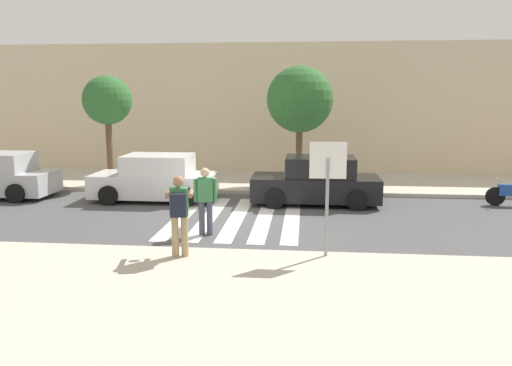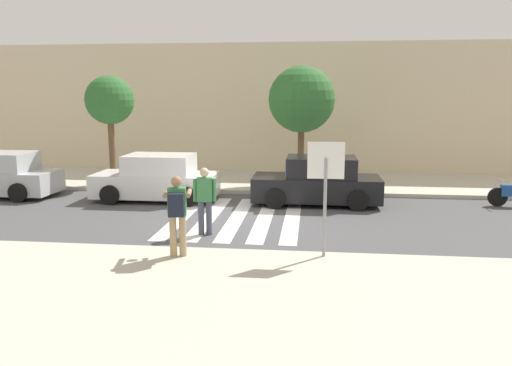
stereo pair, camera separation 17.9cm
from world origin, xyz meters
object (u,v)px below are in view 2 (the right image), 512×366
object	(u,v)px
photographer_with_backpack	(177,209)
street_tree_west	(110,101)
parked_car_white	(157,179)
pedestrian_crossing	(205,197)
street_tree_center	(302,100)
stop_sign	(326,174)
parked_car_black	(318,182)

from	to	relation	value
photographer_with_backpack	street_tree_west	distance (m)	9.93
photographer_with_backpack	parked_car_white	distance (m)	6.61
pedestrian_crossing	street_tree_west	size ratio (longest dim) A/B	0.42
street_tree_west	photographer_with_backpack	bearing A→B (deg)	-59.97
pedestrian_crossing	street_tree_center	size ratio (longest dim) A/B	0.39
stop_sign	parked_car_white	world-z (taller)	stop_sign
parked_car_black	stop_sign	bearing A→B (deg)	-89.06
parked_car_white	street_tree_west	xyz separation A→B (m)	(-2.46, 2.26, 2.55)
street_tree_west	pedestrian_crossing	bearing A→B (deg)	-51.43
street_tree_west	street_tree_center	distance (m)	7.22
street_tree_west	parked_car_black	bearing A→B (deg)	-16.06
street_tree_center	pedestrian_crossing	bearing A→B (deg)	-108.76
photographer_with_backpack	street_tree_center	size ratio (longest dim) A/B	0.39
pedestrian_crossing	parked_car_black	xyz separation A→B (m)	(2.86, 3.98, -0.25)
photographer_with_backpack	parked_car_black	world-z (taller)	photographer_with_backpack
pedestrian_crossing	street_tree_west	distance (m)	8.30
stop_sign	street_tree_center	size ratio (longest dim) A/B	0.55
photographer_with_backpack	parked_car_white	bearing A→B (deg)	111.28
parked_car_white	parked_car_black	xyz separation A→B (m)	(5.37, 0.00, 0.00)
pedestrian_crossing	street_tree_west	world-z (taller)	street_tree_west
stop_sign	pedestrian_crossing	size ratio (longest dim) A/B	1.41
parked_car_black	street_tree_center	size ratio (longest dim) A/B	0.92
stop_sign	parked_car_black	world-z (taller)	stop_sign
stop_sign	street_tree_center	xyz separation A→B (m)	(-0.72, 8.39, 1.43)
photographer_with_backpack	pedestrian_crossing	distance (m)	2.18
street_tree_west	stop_sign	bearing A→B (deg)	-45.36
stop_sign	photographer_with_backpack	size ratio (longest dim) A/B	1.41
pedestrian_crossing	parked_car_white	xyz separation A→B (m)	(-2.51, 3.98, -0.25)
pedestrian_crossing	parked_car_white	world-z (taller)	pedestrian_crossing
photographer_with_backpack	street_tree_center	distance (m)	9.33
stop_sign	pedestrian_crossing	xyz separation A→B (m)	(-2.96, 1.79, -0.93)
parked_car_black	street_tree_center	xyz separation A→B (m)	(-0.62, 2.62, 2.60)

